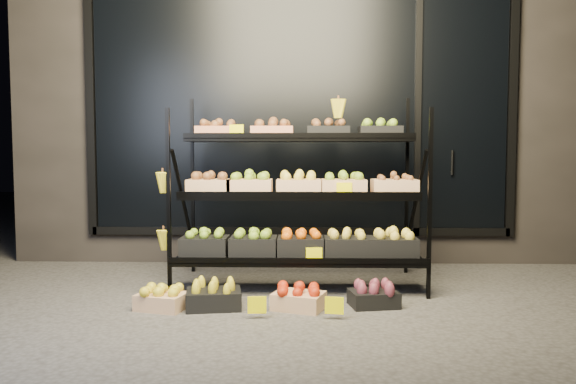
{
  "coord_description": "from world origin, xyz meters",
  "views": [
    {
      "loc": [
        0.03,
        -4.2,
        1.15
      ],
      "look_at": [
        -0.09,
        0.55,
        0.82
      ],
      "focal_mm": 35.0,
      "sensor_mm": 36.0,
      "label": 1
    }
  ],
  "objects_px": {
    "floor_crate_left": "(162,298)",
    "floor_crate_midleft": "(214,295)",
    "display_rack": "(298,195)",
    "floor_crate_midright": "(299,297)"
  },
  "relations": [
    {
      "from": "floor_crate_left",
      "to": "floor_crate_midleft",
      "type": "height_order",
      "value": "floor_crate_midleft"
    },
    {
      "from": "display_rack",
      "to": "floor_crate_left",
      "type": "distance_m",
      "value": 1.44
    },
    {
      "from": "display_rack",
      "to": "floor_crate_midright",
      "type": "bearing_deg",
      "value": -89.03
    },
    {
      "from": "floor_crate_midright",
      "to": "display_rack",
      "type": "bearing_deg",
      "value": 110.4
    },
    {
      "from": "floor_crate_midleft",
      "to": "floor_crate_midright",
      "type": "bearing_deg",
      "value": -10.03
    },
    {
      "from": "display_rack",
      "to": "floor_crate_left",
      "type": "relative_size",
      "value": 5.48
    },
    {
      "from": "display_rack",
      "to": "floor_crate_left",
      "type": "bearing_deg",
      "value": -142.25
    },
    {
      "from": "floor_crate_left",
      "to": "floor_crate_midleft",
      "type": "bearing_deg",
      "value": 21.38
    },
    {
      "from": "display_rack",
      "to": "floor_crate_midleft",
      "type": "bearing_deg",
      "value": -130.21
    },
    {
      "from": "display_rack",
      "to": "floor_crate_midright",
      "type": "xyz_separation_m",
      "value": [
        0.01,
        -0.74,
        -0.7
      ]
    }
  ]
}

